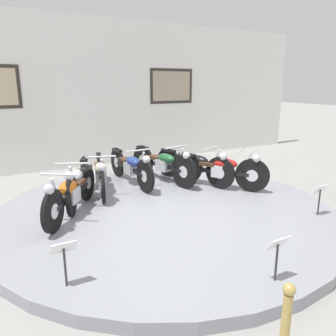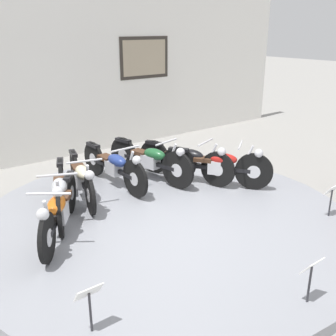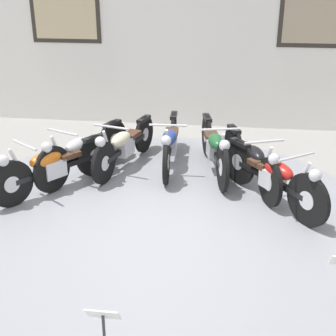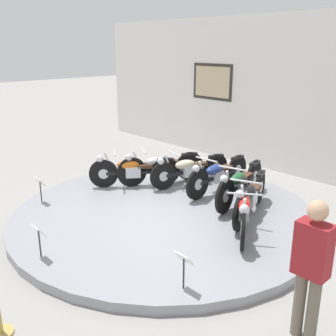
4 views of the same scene
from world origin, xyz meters
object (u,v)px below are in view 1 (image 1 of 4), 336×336
at_px(motorcycle_blue, 131,166).
at_px(motorcycle_green, 163,163).
at_px(motorcycle_red, 220,169).
at_px(motorcycle_cream, 101,172).
at_px(info_placard_front_right, 320,193).
at_px(motorcycle_silver, 78,180).
at_px(info_placard_front_centre, 278,249).
at_px(motorcycle_black, 194,165).
at_px(motorcycle_orange, 71,192).
at_px(info_placard_front_left, 64,254).

distance_m(motorcycle_blue, motorcycle_green, 0.70).
relative_size(motorcycle_blue, motorcycle_red, 1.21).
xyz_separation_m(motorcycle_cream, info_placard_front_right, (2.66, -2.84, -0.01)).
relative_size(motorcycle_silver, info_placard_front_centre, 3.63).
height_order(motorcycle_cream, motorcycle_black, motorcycle_black).
distance_m(motorcycle_silver, info_placard_front_right, 4.02).
bearing_deg(motorcycle_orange, info_placard_front_left, -104.70).
relative_size(motorcycle_silver, motorcycle_cream, 0.97).
height_order(info_placard_front_centre, info_placard_front_right, same).
bearing_deg(motorcycle_green, motorcycle_orange, -156.34).
bearing_deg(motorcycle_red, info_placard_front_centre, -117.07).
distance_m(motorcycle_cream, motorcycle_red, 2.35).
xyz_separation_m(motorcycle_orange, motorcycle_blue, (1.47, 1.08, 0.01)).
distance_m(motorcycle_green, info_placard_front_right, 3.12).
xyz_separation_m(motorcycle_orange, info_placard_front_left, (-0.50, -1.90, -0.01)).
distance_m(info_placard_front_left, info_placard_front_centre, 2.20).
relative_size(motorcycle_orange, motorcycle_blue, 0.82).
relative_size(motorcycle_cream, motorcycle_blue, 0.96).
relative_size(motorcycle_green, info_placard_front_right, 3.89).
height_order(motorcycle_green, info_placard_front_centre, motorcycle_green).
xyz_separation_m(motorcycle_silver, motorcycle_green, (1.90, 0.39, 0.01)).
bearing_deg(info_placard_front_right, info_placard_front_left, 180.00).
distance_m(motorcycle_silver, motorcycle_black, 2.43).
height_order(motorcycle_orange, info_placard_front_left, motorcycle_orange).
relative_size(motorcycle_orange, info_placard_front_centre, 3.20).
xyz_separation_m(motorcycle_blue, info_placard_front_right, (1.97, -2.98, -0.02)).
xyz_separation_m(motorcycle_cream, motorcycle_blue, (0.69, 0.14, 0.01)).
bearing_deg(motorcycle_green, motorcycle_blue, 168.50).
bearing_deg(motorcycle_black, info_placard_front_left, -142.39).
height_order(motorcycle_orange, motorcycle_green, motorcycle_green).
height_order(info_placard_front_left, info_placard_front_right, same).
xyz_separation_m(motorcycle_silver, info_placard_front_centre, (1.21, -3.42, -0.02)).
height_order(motorcycle_silver, info_placard_front_right, motorcycle_silver).
distance_m(motorcycle_cream, info_placard_front_right, 3.89).
height_order(motorcycle_orange, motorcycle_black, motorcycle_black).
xyz_separation_m(motorcycle_orange, motorcycle_green, (2.15, 0.94, 0.02)).
relative_size(motorcycle_orange, motorcycle_green, 0.82).
distance_m(motorcycle_cream, info_placard_front_centre, 3.87).
height_order(motorcycle_cream, motorcycle_blue, motorcycle_blue).
bearing_deg(motorcycle_black, motorcycle_cream, 168.41).
xyz_separation_m(motorcycle_silver, info_placard_front_right, (3.18, -2.45, -0.02)).
relative_size(motorcycle_orange, motorcycle_silver, 0.88).
height_order(motorcycle_cream, info_placard_front_left, motorcycle_cream).
bearing_deg(motorcycle_cream, info_placard_front_right, -46.92).
relative_size(info_placard_front_centre, info_placard_front_right, 1.00).
distance_m(motorcycle_silver, motorcycle_cream, 0.65).
bearing_deg(motorcycle_silver, motorcycle_orange, -114.80).
bearing_deg(motorcycle_silver, motorcycle_green, 11.66).
xyz_separation_m(motorcycle_orange, motorcycle_red, (2.94, 0.00, 0.01)).
bearing_deg(motorcycle_orange, motorcycle_cream, 50.26).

